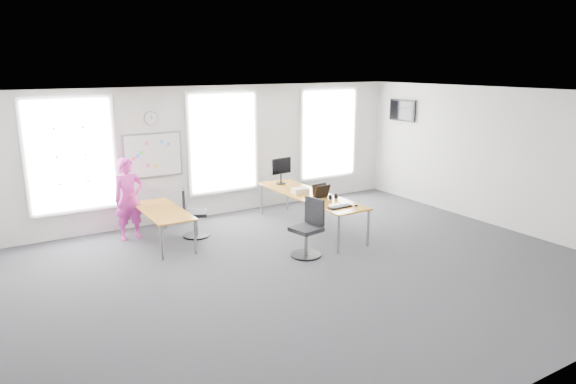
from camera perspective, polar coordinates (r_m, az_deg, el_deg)
floor at (r=8.94m, az=2.02°, el=-8.76°), size 10.00×10.00×0.00m
ceiling at (r=8.26m, az=2.20°, el=10.81°), size 10.00×10.00×0.00m
wall_back at (r=11.95m, az=-8.57°, el=4.42°), size 10.00×0.00×10.00m
wall_front at (r=5.74m, az=24.93°, el=-7.34°), size 10.00×0.00×10.00m
wall_right at (r=11.94m, az=22.58°, el=3.48°), size 0.00×10.00×10.00m
window_left at (r=11.09m, az=-22.97°, el=3.77°), size 1.60×0.06×2.20m
window_mid at (r=12.01m, az=-7.23°, el=5.47°), size 1.60×0.06×2.20m
window_right at (r=13.51m, az=4.51°, el=6.48°), size 1.60×0.06×2.20m
desk_right at (r=10.96m, az=2.44°, el=-0.51°), size 0.84×3.14×0.76m
desk_left at (r=10.37m, az=-13.76°, el=-2.25°), size 0.75×1.88×0.69m
chair_right at (r=9.50m, az=2.29°, el=-4.35°), size 0.57×0.57×1.07m
chair_left at (r=10.70m, az=-10.54°, el=-2.57°), size 0.61×0.61×1.03m
person at (r=10.78m, az=-17.26°, el=-0.73°), size 0.64×0.44×1.67m
whiteboard at (r=11.47m, az=-14.75°, el=3.96°), size 1.20×0.03×0.90m
wall_clock at (r=11.36m, az=-15.00°, el=7.93°), size 0.30×0.04×0.30m
tv at (r=13.76m, az=12.61°, el=8.84°), size 0.06×0.90×0.55m
keyboard at (r=9.99m, az=5.80°, el=-1.66°), size 0.50×0.19×0.02m
mouse at (r=10.10m, az=7.57°, el=-1.49°), size 0.07×0.10×0.04m
lens_cap at (r=10.32m, az=5.73°, el=-1.18°), size 0.08×0.08×0.01m
headphones at (r=10.58m, az=5.02°, el=-0.54°), size 0.18×0.10×0.11m
laptop_sleeve at (r=10.62m, az=3.67°, el=0.08°), size 0.37×0.21×0.30m
paper_stack at (r=11.03m, az=1.35°, el=0.17°), size 0.35×0.28×0.11m
monitor at (r=11.79m, az=-0.77°, el=2.62°), size 0.55×0.22×0.61m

